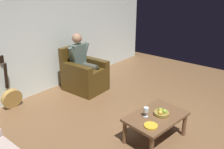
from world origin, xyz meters
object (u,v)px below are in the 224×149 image
armchair (84,75)px  coffee_table (156,119)px  fruit_bowl (162,113)px  wine_glass_near (146,110)px  person_seated (83,60)px  decorative_dish (151,126)px  guitar (11,97)px

armchair → coffee_table: bearing=72.3°
armchair → fruit_bowl: armchair is taller
wine_glass_near → person_seated: bearing=-108.5°
decorative_dish → guitar: bearing=-77.4°
armchair → guitar: bearing=-20.1°
guitar → decorative_dish: bearing=102.6°
person_seated → guitar: 1.60m
guitar → person_seated: bearing=163.2°
coffee_table → guitar: (0.90, -2.61, -0.13)m
armchair → fruit_bowl: bearing=74.1°
fruit_bowl → armchair: bearing=-103.1°
coffee_table → person_seated: bearing=-104.7°
person_seated → fruit_bowl: size_ratio=5.70×
person_seated → guitar: bearing=-19.6°
person_seated → guitar: (1.47, -0.44, -0.45)m
wine_glass_near → coffee_table: bearing=138.2°
guitar → wine_glass_near: bearing=107.3°
guitar → fruit_bowl: (-0.96, 2.66, 0.23)m
wine_glass_near → fruit_bowl: 0.25m
armchair → person_seated: bearing=-90.0°
person_seated → wine_glass_near: size_ratio=8.59×
person_seated → decorative_dish: person_seated is taller
armchair → guitar: 1.55m
coffee_table → decorative_dish: (0.30, 0.09, 0.07)m
wine_glass_near → guitar: bearing=-72.7°
armchair → coffee_table: 2.22m
person_seated → coffee_table: bearing=72.5°
armchair → coffee_table: size_ratio=0.98×
wine_glass_near → decorative_dish: (0.18, 0.19, -0.09)m
fruit_bowl → coffee_table: bearing=-44.0°
wine_glass_near → fruit_bowl: (-0.18, 0.16, -0.06)m
armchair → decorative_dish: armchair is taller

